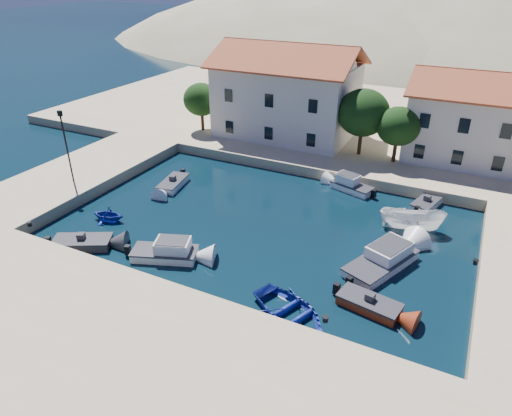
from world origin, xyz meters
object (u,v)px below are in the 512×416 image
at_px(lamppost, 65,140).
at_px(cabin_cruiser_south, 165,252).
at_px(building_mid, 468,115).
at_px(rowboat_south, 289,315).
at_px(building_left, 287,89).
at_px(cabin_cruiser_east, 381,261).
at_px(boat_east, 410,229).

bearing_deg(lamppost, cabin_cruiser_south, -20.28).
distance_m(building_mid, cabin_cruiser_south, 30.91).
height_order(building_mid, rowboat_south, building_mid).
bearing_deg(building_left, cabin_cruiser_south, -85.68).
distance_m(building_left, lamppost, 23.10).
xyz_separation_m(cabin_cruiser_east, boat_east, (0.89, 5.90, -0.48)).
height_order(cabin_cruiser_south, boat_east, cabin_cruiser_south).
relative_size(building_left, cabin_cruiser_east, 2.40).
height_order(lamppost, rowboat_south, lamppost).
xyz_separation_m(lamppost, cabin_cruiser_east, (26.74, 0.52, -4.28)).
distance_m(cabin_cruiser_east, boat_east, 5.99).
bearing_deg(cabin_cruiser_south, rowboat_south, -29.79).
bearing_deg(cabin_cruiser_east, building_mid, 14.21).
relative_size(building_left, building_mid, 1.40).
distance_m(cabin_cruiser_south, cabin_cruiser_east, 14.43).
xyz_separation_m(building_left, boat_east, (16.13, -13.58, -5.94)).
height_order(building_left, building_mid, building_left).
height_order(lamppost, boat_east, lamppost).
bearing_deg(rowboat_south, cabin_cruiser_south, 103.67).
distance_m(building_left, boat_east, 21.90).
bearing_deg(building_mid, building_left, -176.82).
bearing_deg(lamppost, cabin_cruiser_east, 1.11).
relative_size(building_mid, boat_east, 2.21).
bearing_deg(boat_east, cabin_cruiser_east, 157.70).
xyz_separation_m(cabin_cruiser_south, cabin_cruiser_east, (13.36, 5.47, 0.00)).
xyz_separation_m(lamppost, cabin_cruiser_south, (13.38, -4.95, -4.28)).
relative_size(building_mid, lamppost, 1.69).
height_order(building_left, rowboat_south, building_left).
xyz_separation_m(building_left, cabin_cruiser_south, (1.88, -24.95, -5.46)).
xyz_separation_m(building_left, lamppost, (-11.50, -20.00, -1.18)).
bearing_deg(building_left, cabin_cruiser_east, -51.96).
relative_size(building_mid, cabin_cruiser_east, 1.72).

